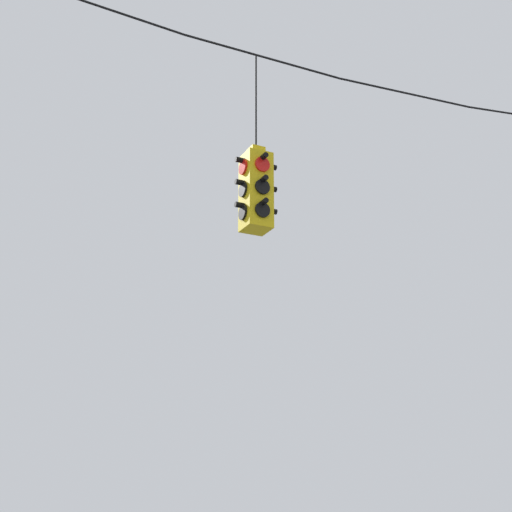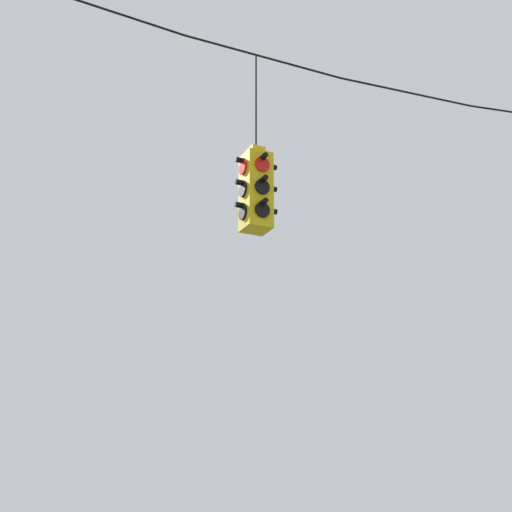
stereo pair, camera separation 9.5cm
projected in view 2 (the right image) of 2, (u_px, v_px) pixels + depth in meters
span_wire at (266, 40)px, 10.81m from camera, size 16.64×0.03×0.88m
traffic_light_over_intersection at (256, 190)px, 10.00m from camera, size 0.58×0.58×2.54m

